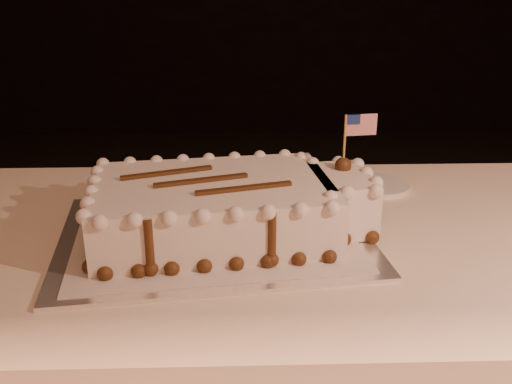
{
  "coord_description": "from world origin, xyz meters",
  "views": [
    {
      "loc": [
        -0.37,
        -0.4,
        1.23
      ],
      "look_at": [
        -0.34,
        0.58,
        0.84
      ],
      "focal_mm": 40.0,
      "sensor_mm": 36.0,
      "label": 1
    }
  ],
  "objects_px": {
    "banquet_table": "(407,383)",
    "side_plate": "(378,186)",
    "cake_board": "(214,235)",
    "sheet_cake": "(230,206)"
  },
  "relations": [
    {
      "from": "cake_board",
      "to": "side_plate",
      "type": "height_order",
      "value": "side_plate"
    },
    {
      "from": "cake_board",
      "to": "side_plate",
      "type": "distance_m",
      "value": 0.45
    },
    {
      "from": "side_plate",
      "to": "sheet_cake",
      "type": "bearing_deg",
      "value": -144.49
    },
    {
      "from": "banquet_table",
      "to": "cake_board",
      "type": "relative_size",
      "value": 4.15
    },
    {
      "from": "banquet_table",
      "to": "side_plate",
      "type": "distance_m",
      "value": 0.45
    },
    {
      "from": "sheet_cake",
      "to": "side_plate",
      "type": "distance_m",
      "value": 0.43
    },
    {
      "from": "banquet_table",
      "to": "sheet_cake",
      "type": "xyz_separation_m",
      "value": [
        -0.39,
        -0.01,
        0.44
      ]
    },
    {
      "from": "cake_board",
      "to": "sheet_cake",
      "type": "bearing_deg",
      "value": 0.41
    },
    {
      "from": "banquet_table",
      "to": "side_plate",
      "type": "xyz_separation_m",
      "value": [
        -0.04,
        0.23,
        0.38
      ]
    },
    {
      "from": "sheet_cake",
      "to": "side_plate",
      "type": "height_order",
      "value": "sheet_cake"
    }
  ]
}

